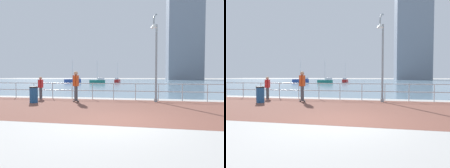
# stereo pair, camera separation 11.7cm
# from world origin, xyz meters

# --- Properties ---
(ground) EXTENTS (220.00, 220.00, 0.00)m
(ground) POSITION_xyz_m (0.00, 40.00, 0.00)
(ground) COLOR #ADAAA5
(brick_paving) EXTENTS (28.00, 6.45, 0.01)m
(brick_paving) POSITION_xyz_m (0.00, 2.64, 0.00)
(brick_paving) COLOR brown
(brick_paving) RESTS_ON ground
(harbor_water) EXTENTS (180.00, 88.00, 0.00)m
(harbor_water) POSITION_xyz_m (0.00, 50.87, 0.00)
(harbor_water) COLOR #6B899E
(harbor_water) RESTS_ON ground
(waterfront_railing) EXTENTS (25.25, 0.06, 1.06)m
(waterfront_railing) POSITION_xyz_m (0.00, 5.87, 0.73)
(waterfront_railing) COLOR #B2BCC1
(waterfront_railing) RESTS_ON ground
(lamppost) EXTENTS (0.45, 0.79, 5.08)m
(lamppost) POSITION_xyz_m (1.17, 5.11, 2.81)
(lamppost) COLOR gray
(lamppost) RESTS_ON ground
(skateboarder) EXTENTS (0.40, 0.55, 1.79)m
(skateboarder) POSITION_xyz_m (-3.35, 4.35, 1.08)
(skateboarder) COLOR black
(skateboarder) RESTS_ON ground
(bystander) EXTENTS (0.30, 0.56, 1.48)m
(bystander) POSITION_xyz_m (-6.28, 5.52, 0.86)
(bystander) COLOR #4C4C51
(bystander) RESTS_ON ground
(trash_bin) EXTENTS (0.46, 0.46, 0.93)m
(trash_bin) POSITION_xyz_m (-5.58, 3.62, 0.47)
(trash_bin) COLOR navy
(trash_bin) RESTS_ON ground
(sailboat_navy) EXTENTS (3.98, 2.75, 5.40)m
(sailboat_navy) POSITION_xyz_m (-16.49, 36.55, 0.52)
(sailboat_navy) COLOR #284799
(sailboat_navy) RESTS_ON ground
(sailboat_blue) EXTENTS (1.10, 3.40, 4.76)m
(sailboat_blue) POSITION_xyz_m (-6.56, 40.21, 0.45)
(sailboat_blue) COLOR #B21E1E
(sailboat_blue) RESTS_ON ground
(sailboat_gray) EXTENTS (3.50, 2.39, 4.74)m
(sailboat_gray) POSITION_xyz_m (-9.46, 32.39, 0.45)
(sailboat_gray) COLOR #197266
(sailboat_gray) RESTS_ON ground
(tower_steel) EXTENTS (14.38, 14.83, 44.12)m
(tower_steel) POSITION_xyz_m (16.64, 86.69, 21.23)
(tower_steel) COLOR slate
(tower_steel) RESTS_ON ground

